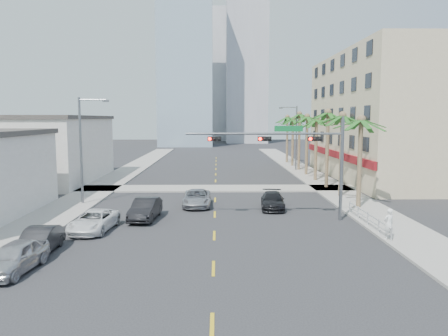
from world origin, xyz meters
name	(u,v)px	position (x,y,z in m)	size (l,w,h in m)	color
ground	(214,256)	(0.00, 0.00, 0.00)	(260.00, 260.00, 0.00)	#262628
sidewalk_right	(336,191)	(12.00, 20.00, 0.07)	(4.00, 120.00, 0.15)	gray
sidewalk_left	(93,192)	(-12.00, 20.00, 0.07)	(4.00, 120.00, 0.15)	gray
sidewalk_cross	(215,188)	(0.00, 22.00, 0.07)	(80.00, 4.00, 0.15)	gray
building_right	(398,117)	(21.99, 30.00, 7.50)	(15.25, 28.00, 15.00)	#C9B68E
building_left_far	(47,150)	(-19.50, 28.00, 3.60)	(11.00, 18.00, 7.20)	beige
tower_far_left	(186,55)	(-8.00, 95.00, 24.00)	(14.00, 14.00, 48.00)	#99B2C6
tower_far_right	(247,41)	(9.00, 110.00, 30.00)	(12.00, 12.00, 60.00)	#ADADB2
tower_far_center	(207,77)	(-3.00, 125.00, 21.00)	(16.00, 16.00, 42.00)	#ADADB2
traffic_signal_mast	(297,150)	(5.78, 7.95, 5.06)	(11.12, 0.54, 7.20)	slate
palm_tree_0	(361,121)	(11.60, 12.00, 7.08)	(4.80, 4.80, 7.80)	brown
palm_tree_1	(343,117)	(11.60, 17.20, 7.43)	(4.80, 4.80, 8.16)	brown
palm_tree_2	(328,113)	(11.60, 22.40, 7.78)	(4.80, 4.80, 8.52)	brown
palm_tree_3	(316,120)	(11.60, 27.60, 7.08)	(4.80, 4.80, 7.80)	brown
palm_tree_4	(307,117)	(11.60, 32.80, 7.43)	(4.80, 4.80, 8.16)	brown
palm_tree_5	(300,115)	(11.60, 38.00, 7.78)	(4.80, 4.80, 8.52)	brown
palm_tree_6	(293,120)	(11.60, 43.20, 7.08)	(4.80, 4.80, 7.80)	brown
palm_tree_7	(287,117)	(11.60, 48.40, 7.43)	(4.80, 4.80, 8.16)	brown
streetlight_left	(83,145)	(-11.00, 14.00, 5.06)	(2.55, 0.25, 9.00)	slate
streetlight_right	(295,134)	(11.00, 38.00, 5.06)	(2.55, 0.25, 9.00)	slate
guardrail	(368,217)	(10.30, 6.00, 0.67)	(0.08, 8.08, 1.00)	silver
car_parked_near	(15,257)	(-9.40, -2.33, 0.73)	(1.72, 4.28, 1.46)	#B6B6BB
car_parked_mid	(39,241)	(-9.40, 0.47, 0.70)	(1.48, 4.24, 1.40)	black
car_parked_far	(94,221)	(-7.80, 5.24, 0.66)	(2.20, 4.78, 1.33)	white
car_lane_left	(145,209)	(-5.00, 8.49, 0.76)	(1.61, 4.61, 1.52)	black
car_lane_center	(197,198)	(-1.50, 13.20, 0.68)	(2.27, 4.92, 1.37)	#ABABB0
car_lane_right	(273,201)	(4.67, 12.11, 0.66)	(1.85, 4.54, 1.32)	black
pedestrian	(389,224)	(10.30, 2.46, 1.08)	(0.68, 0.44, 1.86)	white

